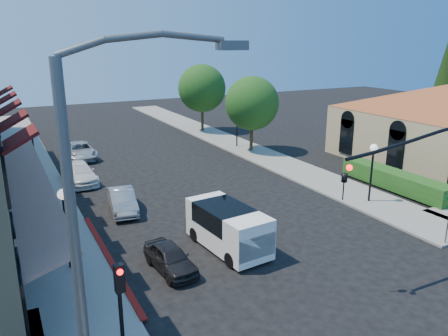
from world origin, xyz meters
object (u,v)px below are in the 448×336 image
lamppost_left_far (33,141)px  lamppost_right_far (237,117)px  street_tree_b (202,88)px  parked_car_d (80,151)px  cobra_streetlight (97,263)px  lamppost_left_near (64,209)px  parked_car_b (122,201)px  secondary_signal (120,296)px  street_tree_a (252,103)px  parked_car_c (79,173)px  conifer_far (447,73)px  lamppost_right_near (373,158)px  signal_mast_arm (448,170)px  white_van (229,226)px  parked_car_a (170,258)px

lamppost_left_far → lamppost_right_far: bearing=6.7°
street_tree_b → parked_car_d: street_tree_b is taller
street_tree_b → cobra_streetlight: size_ratio=0.75×
lamppost_left_near → parked_car_b: 6.91m
secondary_signal → lamppost_left_near: 6.63m
street_tree_a → parked_car_d: size_ratio=1.36×
street_tree_b → parked_car_c: (-14.80, -12.00, -3.88)m
lamppost_left_near → lamppost_left_far: size_ratio=1.00×
secondary_signal → parked_car_b: secondary_signal is taller
street_tree_b → cobra_streetlight: cobra_streetlight is taller
conifer_far → parked_car_c: (-34.00, 2.00, -5.70)m
lamppost_left_far → parked_car_b: bearing=-66.6°
parked_car_d → lamppost_right_near: bearing=-55.8°
lamppost_left_near → lamppost_left_far: 14.00m
conifer_far → cobra_streetlight: size_ratio=1.18×
signal_mast_arm → parked_car_c: 22.24m
lamppost_right_near → parked_car_d: size_ratio=0.75×
lamppost_left_near → lamppost_right_far: size_ratio=1.00×
parked_car_d → white_van: bearing=-82.8°
white_van → parked_car_a: bearing=-169.2°
street_tree_a → lamppost_left_far: street_tree_a is taller
lamppost_left_far → parked_car_b: size_ratio=0.94×
secondary_signal → street_tree_b: bearing=61.2°
street_tree_b → parked_car_a: size_ratio=2.14×
street_tree_b → lamppost_left_near: 29.64m
secondary_signal → parked_car_d: secondary_signal is taller
lamppost_left_near → parked_car_b: (3.70, 5.44, -2.11)m
lamppost_left_near → parked_car_a: 4.74m
street_tree_b → lamppost_left_near: bearing=-125.8°
white_van → parked_car_d: size_ratio=0.98×
street_tree_a → parked_car_a: 21.31m
signal_mast_arm → parked_car_b: size_ratio=2.10×
street_tree_a → street_tree_b: 10.01m
lamppost_right_far → white_van: lamppost_right_far is taller
parked_car_a → parked_car_d: bearing=85.2°
secondary_signal → lamppost_right_near: lamppost_right_near is taller
white_van → parked_car_b: (-3.07, 6.85, -0.52)m
secondary_signal → lamppost_left_far: (-0.50, 20.59, 0.42)m
lamppost_right_far → parked_car_a: size_ratio=1.09×
street_tree_a → white_van: (-10.53, -15.41, -3.04)m
lamppost_right_far → parked_car_b: lamppost_right_far is taller
parked_car_d → cobra_streetlight: bearing=-100.2°
parked_car_d → parked_car_a: bearing=-91.5°
signal_mast_arm → white_van: signal_mast_arm is taller
parked_car_b → lamppost_left_near: bearing=-116.6°
signal_mast_arm → white_van: size_ratio=1.72×
lamppost_left_near → white_van: 7.10m
street_tree_b → parked_car_b: street_tree_b is taller
lamppost_right_far → street_tree_b: bearing=87.9°
street_tree_b → signal_mast_arm: (-2.94, -30.50, -0.46)m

